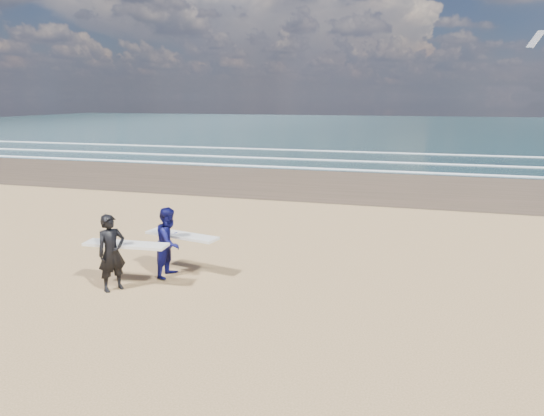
% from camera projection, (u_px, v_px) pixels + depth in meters
% --- Properties ---
extents(ocean, '(220.00, 100.00, 0.02)m').
position_uv_depth(ocean, '(500.00, 129.00, 74.31)').
color(ocean, '#173133').
rests_on(ocean, ground).
extents(surfer_near, '(2.23, 1.13, 1.99)m').
position_uv_depth(surfer_near, '(113.00, 252.00, 12.27)').
color(surfer_near, black).
rests_on(surfer_near, ground).
extents(surfer_far, '(2.26, 1.32, 1.94)m').
position_uv_depth(surfer_far, '(170.00, 242.00, 13.26)').
color(surfer_far, '#0D0E4C').
rests_on(surfer_far, ground).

